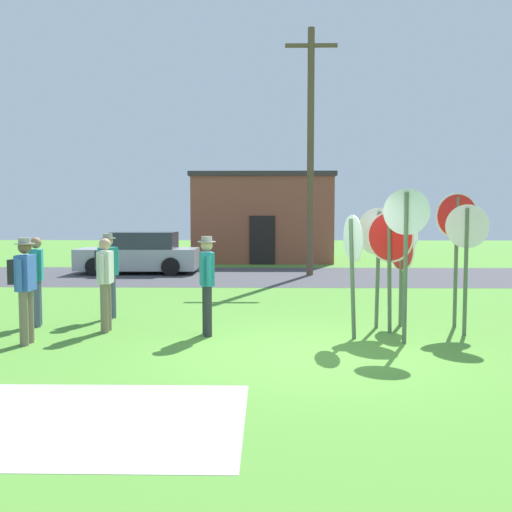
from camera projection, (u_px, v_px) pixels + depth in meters
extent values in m
plane|color=#518E33|center=(305.00, 353.00, 8.56)|extent=(80.00, 80.00, 0.00)
cube|color=#424247|center=(284.00, 276.00, 19.55)|extent=(60.00, 6.40, 0.01)
cube|color=#ADAAA3|center=(89.00, 420.00, 5.75)|extent=(3.20, 2.40, 0.01)
cube|color=brown|center=(263.00, 220.00, 26.45)|extent=(6.19, 4.70, 3.82)
cube|color=#383333|center=(263.00, 177.00, 26.31)|extent=(6.39, 4.90, 0.20)
cube|color=black|center=(262.00, 240.00, 24.15)|extent=(1.10, 0.08, 2.10)
cylinder|color=brown|center=(311.00, 153.00, 19.58)|extent=(0.24, 0.24, 8.55)
cube|color=brown|center=(311.00, 45.00, 19.31)|extent=(1.80, 0.12, 0.12)
cube|color=#A5A8AD|center=(138.00, 259.00, 20.53)|extent=(4.31, 1.82, 0.76)
cube|color=#2D333D|center=(145.00, 240.00, 20.48)|extent=(2.24, 1.54, 0.60)
cylinder|color=black|center=(95.00, 267.00, 19.66)|extent=(0.64, 0.22, 0.64)
cylinder|color=black|center=(109.00, 262.00, 21.46)|extent=(0.64, 0.22, 0.64)
cylinder|color=black|center=(171.00, 267.00, 19.63)|extent=(0.64, 0.22, 0.64)
cylinder|color=black|center=(178.00, 262.00, 21.42)|extent=(0.64, 0.22, 0.64)
cylinder|color=#51664C|center=(456.00, 262.00, 10.52)|extent=(0.08, 0.08, 2.45)
cylinder|color=white|center=(457.00, 216.00, 10.46)|extent=(0.85, 0.17, 0.86)
cylinder|color=red|center=(457.00, 216.00, 10.45)|extent=(0.78, 0.16, 0.80)
cylinder|color=#51664C|center=(405.00, 273.00, 11.10)|extent=(0.14, 0.12, 1.95)
cylinder|color=white|center=(406.00, 237.00, 11.05)|extent=(0.37, 0.55, 0.63)
cylinder|color=red|center=(406.00, 237.00, 11.05)|extent=(0.35, 0.51, 0.59)
cylinder|color=#51664C|center=(378.00, 270.00, 10.40)|extent=(0.10, 0.15, 2.17)
cylinder|color=white|center=(378.00, 231.00, 10.35)|extent=(0.85, 0.26, 0.87)
cylinder|color=red|center=(378.00, 231.00, 10.36)|extent=(0.78, 0.24, 0.80)
cylinder|color=#51664C|center=(466.00, 272.00, 9.79)|extent=(0.10, 0.10, 2.23)
cylinder|color=white|center=(467.00, 226.00, 9.73)|extent=(0.61, 0.46, 0.76)
cylinder|color=red|center=(467.00, 226.00, 9.74)|extent=(0.57, 0.43, 0.70)
cylinder|color=#51664C|center=(405.00, 269.00, 9.12)|extent=(0.10, 0.12, 2.47)
cylinder|color=white|center=(406.00, 212.00, 9.06)|extent=(0.69, 0.33, 0.75)
cylinder|color=red|center=(407.00, 212.00, 9.07)|extent=(0.64, 0.31, 0.70)
cylinder|color=#51664C|center=(389.00, 275.00, 9.95)|extent=(0.16, 0.17, 2.10)
cylinder|color=white|center=(390.00, 237.00, 9.90)|extent=(0.72, 0.63, 0.90)
cylinder|color=red|center=(390.00, 237.00, 9.89)|extent=(0.67, 0.58, 0.84)
cylinder|color=#51664C|center=(401.00, 278.00, 10.62)|extent=(0.09, 0.09, 1.84)
cylinder|color=white|center=(402.00, 248.00, 10.59)|extent=(0.27, 0.82, 0.86)
cylinder|color=red|center=(401.00, 248.00, 10.58)|extent=(0.25, 0.76, 0.80)
cylinder|color=#51664C|center=(352.00, 279.00, 9.50)|extent=(0.17, 0.11, 2.04)
cylinder|color=white|center=(353.00, 239.00, 9.45)|extent=(0.25, 0.79, 0.80)
cylinder|color=red|center=(353.00, 239.00, 9.45)|extent=(0.23, 0.73, 0.74)
cylinder|color=#7A6B56|center=(108.00, 306.00, 10.26)|extent=(0.14, 0.14, 0.88)
cylinder|color=#7A6B56|center=(104.00, 308.00, 10.04)|extent=(0.14, 0.14, 0.88)
cube|color=beige|center=(105.00, 267.00, 10.09)|extent=(0.23, 0.36, 0.58)
cylinder|color=beige|center=(109.00, 267.00, 10.34)|extent=(0.09, 0.09, 0.52)
cylinder|color=beige|center=(102.00, 270.00, 9.86)|extent=(0.09, 0.09, 0.52)
sphere|color=tan|center=(105.00, 244.00, 10.07)|extent=(0.21, 0.21, 0.21)
cylinder|color=#2D2D33|center=(206.00, 309.00, 9.93)|extent=(0.14, 0.14, 0.88)
cylinder|color=#2D2D33|center=(208.00, 311.00, 9.72)|extent=(0.14, 0.14, 0.88)
cube|color=teal|center=(207.00, 269.00, 9.78)|extent=(0.30, 0.40, 0.58)
cylinder|color=teal|center=(205.00, 269.00, 10.01)|extent=(0.09, 0.09, 0.52)
cylinder|color=teal|center=(209.00, 271.00, 9.54)|extent=(0.09, 0.09, 0.52)
sphere|color=tan|center=(207.00, 245.00, 9.75)|extent=(0.21, 0.21, 0.21)
cylinder|color=gray|center=(207.00, 242.00, 9.74)|extent=(0.31, 0.31, 0.02)
cylinder|color=gray|center=(207.00, 239.00, 9.74)|extent=(0.19, 0.19, 0.09)
cylinder|color=#7A6B56|center=(29.00, 316.00, 9.26)|extent=(0.14, 0.14, 0.88)
cylinder|color=#7A6B56|center=(24.00, 319.00, 9.04)|extent=(0.14, 0.14, 0.88)
cube|color=#3860B7|center=(25.00, 273.00, 9.09)|extent=(0.22, 0.36, 0.58)
cylinder|color=#3860B7|center=(31.00, 273.00, 9.33)|extent=(0.09, 0.09, 0.52)
cylinder|color=#3860B7|center=(19.00, 276.00, 8.86)|extent=(0.09, 0.09, 0.52)
sphere|color=brown|center=(25.00, 247.00, 9.06)|extent=(0.21, 0.21, 0.21)
cylinder|color=gray|center=(24.00, 244.00, 9.06)|extent=(0.31, 0.31, 0.02)
cylinder|color=gray|center=(24.00, 241.00, 9.06)|extent=(0.19, 0.19, 0.09)
cube|color=#232328|center=(15.00, 272.00, 9.09)|extent=(0.14, 0.26, 0.40)
cylinder|color=#4C5670|center=(113.00, 297.00, 11.51)|extent=(0.14, 0.14, 0.88)
cylinder|color=#4C5670|center=(105.00, 298.00, 11.31)|extent=(0.14, 0.14, 0.88)
cube|color=teal|center=(108.00, 262.00, 11.36)|extent=(0.36, 0.42, 0.58)
cylinder|color=teal|center=(116.00, 262.00, 11.57)|extent=(0.09, 0.09, 0.52)
cylinder|color=teal|center=(99.00, 263.00, 11.15)|extent=(0.09, 0.09, 0.52)
sphere|color=tan|center=(108.00, 241.00, 11.33)|extent=(0.21, 0.21, 0.21)
cylinder|color=gray|center=(108.00, 238.00, 11.32)|extent=(0.32, 0.32, 0.02)
cylinder|color=gray|center=(108.00, 236.00, 11.32)|extent=(0.19, 0.19, 0.09)
cube|color=#232328|center=(102.00, 260.00, 11.44)|extent=(0.25, 0.30, 0.40)
cylinder|color=#4C5670|center=(38.00, 302.00, 10.77)|extent=(0.14, 0.14, 0.88)
cylinder|color=#4C5670|center=(37.00, 304.00, 10.55)|extent=(0.14, 0.14, 0.88)
cube|color=teal|center=(36.00, 265.00, 10.61)|extent=(0.31, 0.41, 0.58)
cylinder|color=teal|center=(38.00, 265.00, 10.84)|extent=(0.09, 0.09, 0.52)
cylinder|color=teal|center=(35.00, 267.00, 10.38)|extent=(0.09, 0.09, 0.52)
sphere|color=#9E7051|center=(36.00, 243.00, 10.58)|extent=(0.21, 0.21, 0.21)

